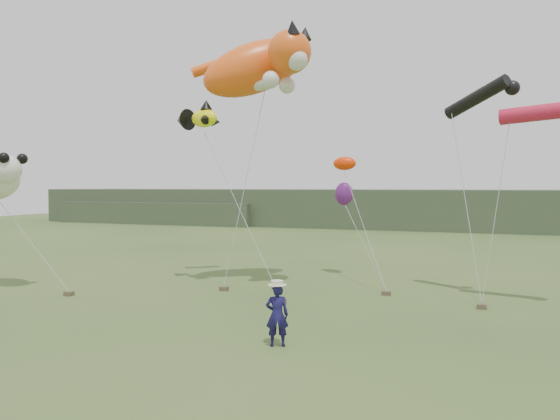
% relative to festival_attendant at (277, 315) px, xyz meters
% --- Properties ---
extents(ground, '(120.00, 120.00, 0.00)m').
position_rel_festival_attendant_xyz_m(ground, '(-0.66, 0.73, -0.86)').
color(ground, '#385123').
rests_on(ground, ground).
extents(headland, '(90.00, 13.00, 4.00)m').
position_rel_festival_attendant_xyz_m(headland, '(-3.77, 45.42, 1.06)').
color(headland, '#2D3D28').
rests_on(headland, ground).
extents(festival_attendant, '(0.74, 0.62, 1.73)m').
position_rel_festival_attendant_xyz_m(festival_attendant, '(0.00, 0.00, 0.00)').
color(festival_attendant, '#161246').
rests_on(festival_attendant, ground).
extents(sandbag_anchors, '(15.87, 4.83, 0.17)m').
position_rel_festival_attendant_xyz_m(sandbag_anchors, '(-2.02, 6.03, -0.78)').
color(sandbag_anchors, brown).
rests_on(sandbag_anchors, ground).
extents(cat_kite, '(6.50, 4.92, 3.82)m').
position_rel_festival_attendant_xyz_m(cat_kite, '(-3.97, 8.54, 8.84)').
color(cat_kite, '#F25614').
rests_on(cat_kite, ground).
extents(fish_kite, '(2.60, 1.72, 1.27)m').
position_rel_festival_attendant_xyz_m(fish_kite, '(-6.70, 7.58, 6.53)').
color(fish_kite, '#FFFB0F').
rests_on(fish_kite, ground).
extents(tube_kites, '(5.46, 3.14, 1.94)m').
position_rel_festival_attendant_xyz_m(tube_kites, '(6.59, 8.45, 6.60)').
color(tube_kites, black).
rests_on(tube_kites, ground).
extents(misc_kites, '(1.13, 0.70, 2.37)m').
position_rel_festival_attendant_xyz_m(misc_kites, '(-1.11, 12.14, 3.81)').
color(misc_kites, '#F73403').
rests_on(misc_kites, ground).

